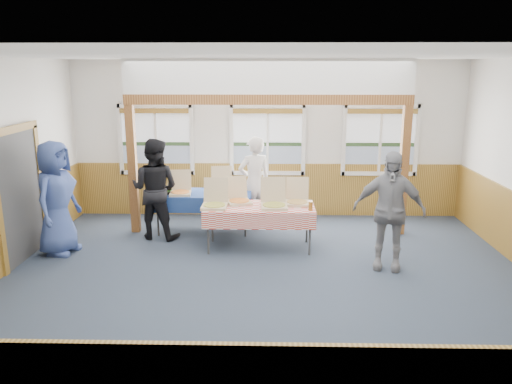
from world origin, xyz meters
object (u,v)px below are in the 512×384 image
Objects in this scene: table_right at (259,209)px; woman_white at (254,182)px; table_left at (203,196)px; person_grey at (389,211)px; man_blue at (57,198)px; woman_black at (155,189)px.

table_right is 1.23m from woman_white.
table_left is 0.97× the size of table_right.
table_left is at bearing 164.98° from person_grey.
woman_white is at bearing -54.03° from man_blue.
woman_black is 1.66m from man_blue.
table_left is 1.07× the size of woman_white.
woman_black is at bearing -144.73° from table_left.
person_grey reaches higher than woman_white.
person_grey is at bearing -84.59° from man_blue.
person_grey reaches higher than table_right.
man_blue is at bearing 3.17° from woman_white.
table_left and table_right have the same top height.
woman_white is at bearing -147.04° from woman_black.
table_left is at bearing 148.37° from table_right.
table_right is 1.06× the size of person_grey.
person_grey reaches higher than woman_black.
table_left is at bearing -51.29° from man_blue.
woman_black is at bearing 175.22° from person_grey.
person_grey is at bearing 114.37° from woman_white.
table_left is 0.93m from woman_black.
table_right is at bearing 171.96° from person_grey.
table_right is at bearing -29.53° from table_left.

